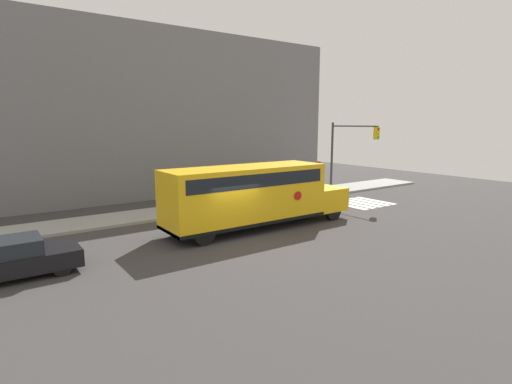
% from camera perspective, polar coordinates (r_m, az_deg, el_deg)
% --- Properties ---
extents(ground_plane, '(60.00, 60.00, 0.00)m').
position_cam_1_polar(ground_plane, '(18.62, -3.45, -6.58)').
color(ground_plane, '#3A3838').
extents(sidewalk_strip, '(44.00, 3.00, 0.15)m').
position_cam_1_polar(sidewalk_strip, '(24.20, -11.64, -2.75)').
color(sidewalk_strip, '#9E9E99').
rests_on(sidewalk_strip, ground).
extents(building_backdrop, '(32.00, 4.00, 11.74)m').
position_cam_1_polar(building_backdrop, '(29.72, -17.21, 10.56)').
color(building_backdrop, slate).
rests_on(building_backdrop, ground).
extents(crosswalk_stripes, '(3.30, 3.20, 0.01)m').
position_cam_1_polar(crosswalk_stripes, '(27.54, 14.86, -1.51)').
color(crosswalk_stripes, white).
rests_on(crosswalk_stripes, ground).
extents(school_bus, '(10.23, 2.57, 3.17)m').
position_cam_1_polar(school_bus, '(19.86, -0.49, -0.18)').
color(school_bus, yellow).
rests_on(school_bus, ground).
extents(parked_car, '(4.32, 1.77, 1.38)m').
position_cam_1_polar(parked_car, '(16.12, -31.86, -8.14)').
color(parked_car, black).
rests_on(parked_car, ground).
extents(stop_sign, '(0.66, 0.10, 2.57)m').
position_cam_1_polar(stop_sign, '(28.93, 8.82, 2.61)').
color(stop_sign, '#38383A').
rests_on(stop_sign, ground).
extents(traffic_light, '(0.28, 4.11, 5.31)m').
position_cam_1_polar(traffic_light, '(28.80, 12.80, 6.23)').
color(traffic_light, '#38383A').
rests_on(traffic_light, ground).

